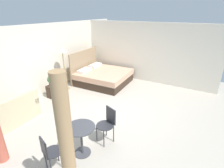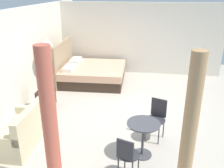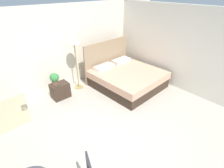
# 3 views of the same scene
# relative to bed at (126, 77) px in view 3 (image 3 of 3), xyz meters

# --- Properties ---
(ground_plane) EXTENTS (9.29, 8.96, 0.02)m
(ground_plane) POSITION_rel_bed_xyz_m (-1.89, -1.52, -0.32)
(ground_plane) COLOR #B2A899
(wall_back) EXTENTS (9.29, 0.12, 2.57)m
(wall_back) POSITION_rel_bed_xyz_m (-1.89, 1.46, 0.97)
(wall_back) COLOR silver
(wall_back) RESTS_ON ground
(wall_right) EXTENTS (0.12, 5.96, 2.57)m
(wall_right) POSITION_rel_bed_xyz_m (1.25, -1.52, 0.97)
(wall_right) COLOR silver
(wall_right) RESTS_ON ground
(bed) EXTENTS (2.05, 2.16, 1.37)m
(bed) POSITION_rel_bed_xyz_m (0.00, 0.00, 0.00)
(bed) COLOR #38281E
(bed) RESTS_ON ground
(nightstand) EXTENTS (0.52, 0.38, 0.47)m
(nightstand) POSITION_rel_bed_xyz_m (-2.03, 0.79, -0.08)
(nightstand) COLOR #38281E
(nightstand) RESTS_ON ground
(potted_plant) EXTENTS (0.26, 0.26, 0.37)m
(potted_plant) POSITION_rel_bed_xyz_m (-2.13, 0.81, 0.36)
(potted_plant) COLOR brown
(potted_plant) RESTS_ON nightstand
(floor_lamp) EXTENTS (0.35, 0.35, 1.74)m
(floor_lamp) POSITION_rel_bed_xyz_m (-1.30, 0.94, 1.18)
(floor_lamp) COLOR #99844C
(floor_lamp) RESTS_ON ground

